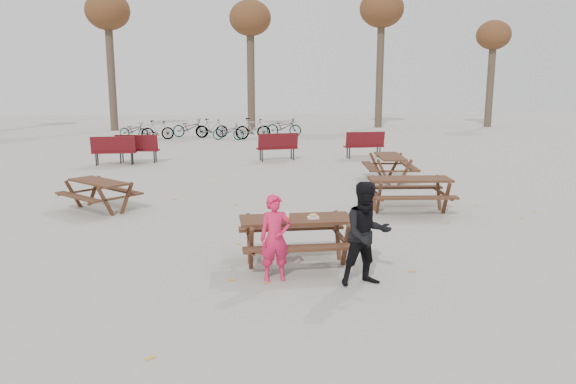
{
  "coord_description": "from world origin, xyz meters",
  "views": [
    {
      "loc": [
        -1.3,
        -8.66,
        2.97
      ],
      "look_at": [
        0.0,
        1.0,
        1.0
      ],
      "focal_mm": 35.0,
      "sensor_mm": 36.0,
      "label": 1
    }
  ],
  "objects": [
    {
      "name": "ground",
      "position": [
        0.0,
        0.0,
        0.0
      ],
      "size": [
        80.0,
        80.0,
        0.0
      ],
      "primitive_type": "plane",
      "color": "gray",
      "rests_on": "ground"
    },
    {
      "name": "main_picnic_table",
      "position": [
        0.0,
        0.0,
        0.59
      ],
      "size": [
        1.8,
        1.45,
        0.78
      ],
      "color": "#331B12",
      "rests_on": "ground"
    },
    {
      "name": "food_tray",
      "position": [
        0.26,
        -0.09,
        0.79
      ],
      "size": [
        0.18,
        0.11,
        0.03
      ],
      "primitive_type": "cube",
      "color": "silver",
      "rests_on": "main_picnic_table"
    },
    {
      "name": "bread_roll",
      "position": [
        0.26,
        -0.09,
        0.83
      ],
      "size": [
        0.14,
        0.06,
        0.05
      ],
      "primitive_type": "ellipsoid",
      "color": "tan",
      "rests_on": "food_tray"
    },
    {
      "name": "soda_bottle",
      "position": [
        -0.17,
        -0.22,
        0.85
      ],
      "size": [
        0.07,
        0.07,
        0.17
      ],
      "color": "silver",
      "rests_on": "main_picnic_table"
    },
    {
      "name": "child",
      "position": [
        -0.42,
        -0.69,
        0.65
      ],
      "size": [
        0.5,
        0.35,
        1.31
      ],
      "primitive_type": "imported",
      "rotation": [
        0.0,
        0.0,
        0.08
      ],
      "color": "#DB1B4D",
      "rests_on": "ground"
    },
    {
      "name": "adult",
      "position": [
        0.88,
        -1.05,
        0.77
      ],
      "size": [
        0.82,
        0.68,
        1.53
      ],
      "primitive_type": "imported",
      "rotation": [
        0.0,
        0.0,
        0.14
      ],
      "color": "black",
      "rests_on": "ground"
    },
    {
      "name": "picnic_table_east",
      "position": [
        3.09,
        3.3,
        0.39
      ],
      "size": [
        1.95,
        1.64,
        0.78
      ],
      "primitive_type": null,
      "rotation": [
        0.0,
        0.0,
        -0.1
      ],
      "color": "#331B12",
      "rests_on": "ground"
    },
    {
      "name": "picnic_table_north",
      "position": [
        -3.91,
        4.39,
        0.34
      ],
      "size": [
        2.03,
        2.05,
        0.69
      ],
      "primitive_type": null,
      "rotation": [
        0.0,
        0.0,
        -0.83
      ],
      "color": "#331B12",
      "rests_on": "ground"
    },
    {
      "name": "picnic_table_far",
      "position": [
        3.86,
        7.15,
        0.38
      ],
      "size": [
        1.65,
        1.94,
        0.76
      ],
      "primitive_type": null,
      "rotation": [
        0.0,
        0.0,
        1.44
      ],
      "color": "#331B12",
      "rests_on": "ground"
    },
    {
      "name": "park_bench_row",
      "position": [
        -0.81,
        11.84,
        0.52
      ],
      "size": [
        10.69,
        1.06,
        1.03
      ],
      "color": "#5D1218",
      "rests_on": "ground"
    },
    {
      "name": "bicycle_row",
      "position": [
        -1.21,
        20.22,
        0.48
      ],
      "size": [
        9.5,
        2.65,
        1.06
      ],
      "color": "black",
      "rests_on": "ground"
    },
    {
      "name": "tree_row",
      "position": [
        0.9,
        25.15,
        6.19
      ],
      "size": [
        32.17,
        3.52,
        8.26
      ],
      "color": "#382B21",
      "rests_on": "ground"
    },
    {
      "name": "fallen_leaves",
      "position": [
        0.5,
        2.5,
        0.0
      ],
      "size": [
        11.0,
        11.0,
        0.01
      ],
      "primitive_type": null,
      "color": "gold",
      "rests_on": "ground"
    }
  ]
}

